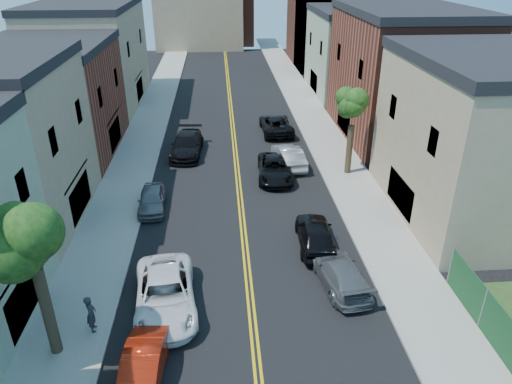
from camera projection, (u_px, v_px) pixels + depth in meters
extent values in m
cube|color=gray|center=(144.00, 132.00, 42.09)|extent=(3.20, 100.00, 0.15)
cube|color=gray|center=(320.00, 128.00, 43.18)|extent=(3.20, 100.00, 0.15)
cube|color=gray|center=(164.00, 132.00, 42.21)|extent=(0.30, 100.00, 0.15)
cube|color=gray|center=(301.00, 128.00, 43.06)|extent=(0.30, 100.00, 0.15)
cube|color=brown|center=(51.00, 103.00, 36.34)|extent=(9.00, 12.00, 8.00)
cube|color=#998466|center=(92.00, 57.00, 48.46)|extent=(9.00, 16.00, 9.50)
cube|color=#998466|center=(483.00, 143.00, 27.37)|extent=(9.00, 12.00, 9.00)
cube|color=brown|center=(400.00, 77.00, 39.60)|extent=(9.00, 14.00, 10.00)
cube|color=gray|center=(355.00, 54.00, 52.40)|extent=(9.00, 12.00, 8.50)
cube|color=#4C2319|center=(351.00, 19.00, 66.09)|extent=(16.00, 14.00, 12.00)
cube|color=#998466|center=(199.00, 10.00, 77.06)|extent=(14.00, 8.00, 12.00)
cube|color=brown|center=(223.00, 13.00, 81.35)|extent=(10.00, 8.00, 10.00)
cylinder|color=#352A1A|center=(48.00, 311.00, 18.03)|extent=(0.44, 0.44, 3.96)
sphere|color=black|center=(22.00, 212.00, 16.08)|extent=(5.20, 5.20, 5.20)
sphere|color=black|center=(27.00, 189.00, 15.30)|extent=(3.90, 3.90, 3.90)
sphere|color=black|center=(16.00, 219.00, 16.74)|extent=(3.64, 3.64, 3.64)
cylinder|color=#352A1A|center=(349.00, 149.00, 33.46)|extent=(0.44, 0.44, 3.52)
sphere|color=black|center=(354.00, 97.00, 31.77)|extent=(4.40, 4.40, 4.40)
sphere|color=black|center=(363.00, 85.00, 31.11)|extent=(3.30, 3.30, 3.30)
sphere|color=black|center=(346.00, 102.00, 32.33)|extent=(3.08, 3.08, 3.08)
imported|color=#B1200B|center=(142.00, 369.00, 17.41)|extent=(1.69, 4.13, 1.33)
imported|color=white|center=(165.00, 294.00, 21.03)|extent=(3.22, 5.94, 1.58)
imported|color=slate|center=(152.00, 200.00, 29.33)|extent=(1.75, 4.00, 1.34)
imported|color=black|center=(187.00, 145.00, 37.30)|extent=(2.68, 5.74, 1.62)
imported|color=#53575A|center=(340.00, 273.00, 22.59)|extent=(2.49, 4.89, 1.36)
imported|color=black|center=(316.00, 234.00, 25.51)|extent=(2.09, 4.73, 1.58)
imported|color=#ADAEB5|center=(289.00, 156.00, 35.31)|extent=(2.23, 4.86, 1.55)
imported|color=black|center=(276.00, 124.00, 41.87)|extent=(2.73, 5.63, 1.54)
imported|color=black|center=(275.00, 169.00, 33.41)|extent=(2.68, 5.27, 1.43)
imported|color=#2B2A32|center=(91.00, 314.00, 19.58)|extent=(0.52, 0.69, 1.70)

